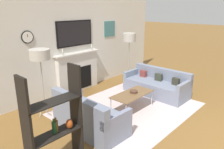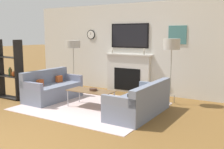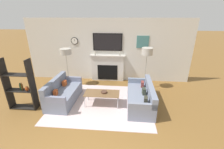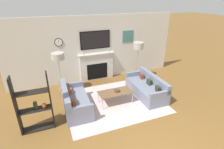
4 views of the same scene
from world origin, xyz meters
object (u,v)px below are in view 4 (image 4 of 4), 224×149
Objects in this scene: floor_lamp_right at (138,46)px; decorative_bowl at (117,91)px; couch_right at (147,88)px; shelf_unit at (35,105)px; floor_lamp_left at (58,57)px; coffee_table at (115,93)px; couch_left at (75,102)px.

decorative_bowl is at bearing -138.09° from floor_lamp_right.
shelf_unit is (-3.74, -0.50, 0.49)m from couch_right.
floor_lamp_right is at bearing 0.00° from floor_lamp_left.
coffee_table is 2.34m from floor_lamp_left.
couch_right is at bearing -101.57° from floor_lamp_right.
couch_left is 8.22× the size of decorative_bowl.
couch_left is 1.29m from shelf_unit.
coffee_table is (1.36, -0.09, 0.11)m from couch_left.
couch_left reaches higher than couch_right.
couch_left is 1.44m from decorative_bowl.
coffee_table is at bearing -39.65° from floor_lamp_left.
floor_lamp_left is at bearing 101.50° from couch_left.
couch_left is 1.02× the size of floor_lamp_left.
coffee_table is (-1.29, -0.09, 0.13)m from couch_right.
couch_right is 3.37m from floor_lamp_left.
coffee_table is 0.72× the size of floor_lamp_left.
couch_right is 3.80m from shelf_unit.
floor_lamp_left is at bearing 141.80° from decorative_bowl.
floor_lamp_left reaches higher than coffee_table.
floor_lamp_left is at bearing 156.71° from couch_right.
couch_left is 2.65m from couch_right.
shelf_unit is at bearing -172.39° from couch_right.
floor_lamp_left reaches higher than couch_right.
couch_left is at bearing -156.75° from floor_lamp_right.
coffee_table is 2.51m from shelf_unit.
coffee_table is 0.68× the size of floor_lamp_right.
decorative_bowl is 2.36m from floor_lamp_left.
decorative_bowl is at bearing -38.20° from floor_lamp_left.
floor_lamp_right is at bearing 40.92° from coffee_table.
couch_left reaches higher than coffee_table.
shelf_unit reaches higher than couch_right.
decorative_bowl is (0.07, 0.01, 0.06)m from coffee_table.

